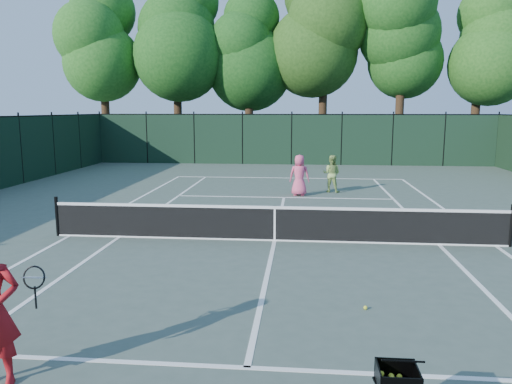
# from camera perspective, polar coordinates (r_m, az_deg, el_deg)

# --- Properties ---
(ground) EXTENTS (90.00, 90.00, 0.00)m
(ground) POSITION_cam_1_polar(r_m,az_deg,el_deg) (12.88, 2.14, -5.60)
(ground) COLOR #445248
(ground) RESTS_ON ground
(sideline_doubles_left) EXTENTS (0.10, 23.77, 0.01)m
(sideline_doubles_left) POSITION_cam_1_polar(r_m,az_deg,el_deg) (14.26, -20.52, -4.71)
(sideline_doubles_left) COLOR white
(sideline_doubles_left) RESTS_ON ground
(sideline_doubles_right) EXTENTS (0.10, 23.77, 0.01)m
(sideline_doubles_right) POSITION_cam_1_polar(r_m,az_deg,el_deg) (13.73, 25.77, -5.60)
(sideline_doubles_right) COLOR white
(sideline_doubles_right) RESTS_ON ground
(sideline_singles_left) EXTENTS (0.10, 23.77, 0.01)m
(sideline_singles_left) POSITION_cam_1_polar(r_m,az_deg,el_deg) (13.73, -15.35, -4.98)
(sideline_singles_left) COLOR white
(sideline_singles_left) RESTS_ON ground
(sideline_singles_right) EXTENTS (0.10, 23.77, 0.01)m
(sideline_singles_right) POSITION_cam_1_polar(r_m,az_deg,el_deg) (13.31, 20.21, -5.68)
(sideline_singles_right) COLOR white
(sideline_singles_right) RESTS_ON ground
(baseline_far) EXTENTS (10.97, 0.10, 0.01)m
(baseline_far) POSITION_cam_1_polar(r_m,az_deg,el_deg) (24.54, 3.71, 1.61)
(baseline_far) COLOR white
(baseline_far) RESTS_ON ground
(service_line_near) EXTENTS (8.23, 0.10, 0.01)m
(service_line_near) POSITION_cam_1_polar(r_m,az_deg,el_deg) (6.92, -1.05, -19.44)
(service_line_near) COLOR white
(service_line_near) RESTS_ON ground
(service_line_far) EXTENTS (8.23, 0.10, 0.01)m
(service_line_far) POSITION_cam_1_polar(r_m,az_deg,el_deg) (19.12, 3.22, -0.62)
(service_line_far) COLOR white
(service_line_far) RESTS_ON ground
(center_service_line) EXTENTS (0.10, 12.80, 0.01)m
(center_service_line) POSITION_cam_1_polar(r_m,az_deg,el_deg) (12.88, 2.14, -5.59)
(center_service_line) COLOR white
(center_service_line) RESTS_ON ground
(tennis_net) EXTENTS (11.69, 0.09, 1.06)m
(tennis_net) POSITION_cam_1_polar(r_m,az_deg,el_deg) (12.76, 2.15, -3.54)
(tennis_net) COLOR black
(tennis_net) RESTS_ON ground
(fence_far) EXTENTS (24.00, 0.05, 3.00)m
(fence_far) POSITION_cam_1_polar(r_m,az_deg,el_deg) (30.48, 4.08, 5.97)
(fence_far) COLOR black
(fence_far) RESTS_ON ground
(tree_0) EXTENTS (6.40, 6.40, 13.14)m
(tree_0) POSITION_cam_1_polar(r_m,az_deg,el_deg) (36.89, -17.20, 16.55)
(tree_0) COLOR black
(tree_0) RESTS_ON ground
(tree_1) EXTENTS (6.80, 6.80, 13.98)m
(tree_1) POSITION_cam_1_polar(r_m,az_deg,el_deg) (35.90, -9.15, 17.91)
(tree_1) COLOR black
(tree_1) RESTS_ON ground
(tree_2) EXTENTS (6.00, 6.00, 12.40)m
(tree_2) POSITION_cam_1_polar(r_m,az_deg,el_deg) (34.69, -0.82, 16.72)
(tree_2) COLOR black
(tree_2) RESTS_ON ground
(tree_3) EXTENTS (7.00, 7.00, 14.45)m
(tree_3) POSITION_cam_1_polar(r_m,az_deg,el_deg) (35.20, 7.84, 18.63)
(tree_3) COLOR black
(tree_3) RESTS_ON ground
(tree_4) EXTENTS (6.20, 6.20, 12.97)m
(tree_4) POSITION_cam_1_polar(r_m,az_deg,el_deg) (34.93, 16.46, 16.98)
(tree_4) COLOR black
(tree_4) RESTS_ON ground
(tree_5) EXTENTS (5.80, 5.80, 12.23)m
(tree_5) POSITION_cam_1_polar(r_m,az_deg,el_deg) (36.59, 24.27, 15.51)
(tree_5) COLOR black
(tree_5) RESTS_ON ground
(player_pink) EXTENTS (0.83, 0.58, 1.60)m
(player_pink) POSITION_cam_1_polar(r_m,az_deg,el_deg) (19.51, 4.98, 1.93)
(player_pink) COLOR #DA4D75
(player_pink) RESTS_ON ground
(player_green) EXTENTS (0.87, 0.76, 1.51)m
(player_green) POSITION_cam_1_polar(r_m,az_deg,el_deg) (20.47, 8.63, 2.09)
(player_green) COLOR #90B359
(player_green) RESTS_ON ground
(ball_hopper) EXTENTS (0.45, 0.45, 0.78)m
(ball_hopper) POSITION_cam_1_polar(r_m,az_deg,el_deg) (5.55, 15.88, -19.90)
(ball_hopper) COLOR black
(ball_hopper) RESTS_ON ground
(loose_ball_midcourt) EXTENTS (0.07, 0.07, 0.07)m
(loose_ball_midcourt) POSITION_cam_1_polar(r_m,az_deg,el_deg) (8.84, 12.40, -12.78)
(loose_ball_midcourt) COLOR #C4CF2A
(loose_ball_midcourt) RESTS_ON ground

